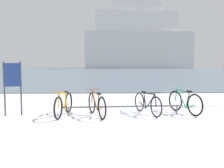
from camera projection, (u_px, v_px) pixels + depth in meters
ground at (104, 71)px, 57.55m from camera, size 80.00×132.00×0.08m
bike_rack at (124, 107)px, 7.90m from camera, size 3.97×0.31×0.31m
bicycle_0 at (64, 105)px, 7.74m from camera, size 0.46×1.69×0.82m
bicycle_1 at (97, 105)px, 7.74m from camera, size 0.70×1.66×0.82m
bicycle_2 at (147, 103)px, 8.06m from camera, size 0.71×1.64×0.78m
bicycle_3 at (185, 102)px, 8.18m from camera, size 0.72×1.59×0.84m
info_sign at (12, 80)px, 7.77m from camera, size 0.55×0.16×1.74m
ferry_ship at (137, 41)px, 86.80m from camera, size 38.34×10.77×29.02m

